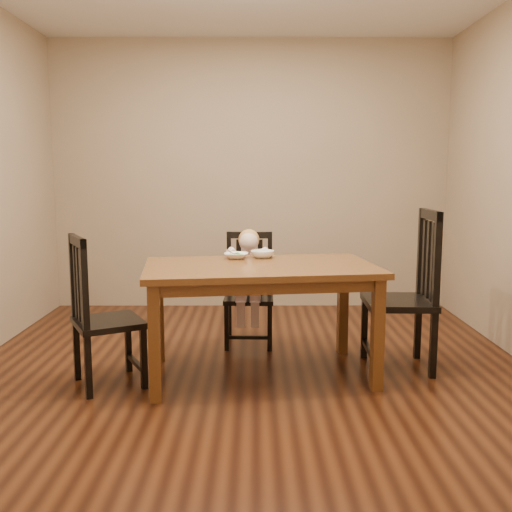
{
  "coord_description": "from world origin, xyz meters",
  "views": [
    {
      "loc": [
        0.04,
        -3.84,
        1.37
      ],
      "look_at": [
        0.05,
        0.25,
        0.78
      ],
      "focal_mm": 40.0,
      "sensor_mm": 36.0,
      "label": 1
    }
  ],
  "objects_px": {
    "chair_child": "(249,291)",
    "toddler": "(249,276)",
    "bowl_veg": "(262,254)",
    "chair_right": "(407,293)",
    "chair_left": "(100,315)",
    "bowl_peas": "(236,256)",
    "dining_table": "(260,278)"
  },
  "relations": [
    {
      "from": "chair_child",
      "to": "toddler",
      "type": "xyz_separation_m",
      "value": [
        -0.0,
        -0.05,
        0.13
      ]
    },
    {
      "from": "chair_child",
      "to": "bowl_veg",
      "type": "height_order",
      "value": "chair_child"
    },
    {
      "from": "toddler",
      "to": "bowl_veg",
      "type": "height_order",
      "value": "bowl_veg"
    },
    {
      "from": "chair_right",
      "to": "toddler",
      "type": "relative_size",
      "value": 2.25
    },
    {
      "from": "toddler",
      "to": "bowl_veg",
      "type": "distance_m",
      "value": 0.45
    },
    {
      "from": "toddler",
      "to": "chair_left",
      "type": "bearing_deg",
      "value": 44.83
    },
    {
      "from": "chair_right",
      "to": "bowl_peas",
      "type": "height_order",
      "value": "chair_right"
    },
    {
      "from": "toddler",
      "to": "dining_table",
      "type": "bearing_deg",
      "value": 98.28
    },
    {
      "from": "bowl_peas",
      "to": "bowl_veg",
      "type": "xyz_separation_m",
      "value": [
        0.19,
        0.04,
        0.01
      ]
    },
    {
      "from": "bowl_peas",
      "to": "chair_right",
      "type": "bearing_deg",
      "value": -6.35
    },
    {
      "from": "dining_table",
      "to": "chair_left",
      "type": "relative_size",
      "value": 1.66
    },
    {
      "from": "dining_table",
      "to": "chair_child",
      "type": "distance_m",
      "value": 0.78
    },
    {
      "from": "chair_child",
      "to": "toddler",
      "type": "distance_m",
      "value": 0.14
    },
    {
      "from": "bowl_peas",
      "to": "chair_left",
      "type": "bearing_deg",
      "value": -150.79
    },
    {
      "from": "chair_left",
      "to": "chair_right",
      "type": "height_order",
      "value": "chair_right"
    },
    {
      "from": "chair_child",
      "to": "chair_right",
      "type": "xyz_separation_m",
      "value": [
        1.11,
        -0.59,
        0.11
      ]
    },
    {
      "from": "chair_child",
      "to": "bowl_veg",
      "type": "xyz_separation_m",
      "value": [
        0.1,
        -0.42,
        0.36
      ]
    },
    {
      "from": "bowl_veg",
      "to": "bowl_peas",
      "type": "bearing_deg",
      "value": -167.74
    },
    {
      "from": "bowl_peas",
      "to": "chair_child",
      "type": "bearing_deg",
      "value": 79.27
    },
    {
      "from": "toddler",
      "to": "chair_right",
      "type": "bearing_deg",
      "value": 155.16
    },
    {
      "from": "chair_child",
      "to": "bowl_peas",
      "type": "relative_size",
      "value": 5.19
    },
    {
      "from": "chair_right",
      "to": "bowl_peas",
      "type": "xyz_separation_m",
      "value": [
        -1.2,
        0.13,
        0.25
      ]
    },
    {
      "from": "chair_right",
      "to": "bowl_peas",
      "type": "relative_size",
      "value": 6.48
    },
    {
      "from": "chair_child",
      "to": "chair_left",
      "type": "relative_size",
      "value": 0.91
    },
    {
      "from": "chair_child",
      "to": "bowl_veg",
      "type": "relative_size",
      "value": 5.28
    },
    {
      "from": "chair_right",
      "to": "toddler",
      "type": "height_order",
      "value": "chair_right"
    },
    {
      "from": "bowl_peas",
      "to": "bowl_veg",
      "type": "distance_m",
      "value": 0.19
    },
    {
      "from": "chair_child",
      "to": "bowl_veg",
      "type": "bearing_deg",
      "value": 105.07
    },
    {
      "from": "chair_left",
      "to": "bowl_veg",
      "type": "relative_size",
      "value": 5.78
    },
    {
      "from": "chair_child",
      "to": "chair_right",
      "type": "distance_m",
      "value": 1.27
    },
    {
      "from": "dining_table",
      "to": "bowl_veg",
      "type": "xyz_separation_m",
      "value": [
        0.02,
        0.32,
        0.12
      ]
    },
    {
      "from": "chair_child",
      "to": "chair_right",
      "type": "relative_size",
      "value": 0.8
    }
  ]
}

